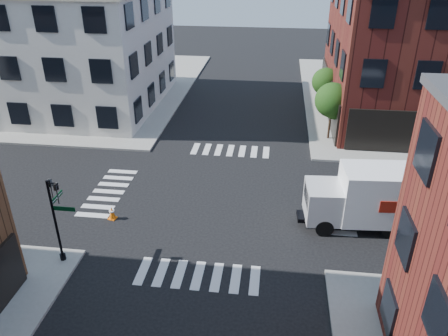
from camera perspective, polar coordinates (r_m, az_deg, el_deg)
ground at (r=26.98m, az=-0.80°, el=-4.05°), size 120.00×120.00×0.00m
sidewalk_nw at (r=51.93m, az=-21.36°, el=10.02°), size 30.00×30.00×0.15m
building_nw at (r=45.48m, az=-23.09°, el=14.55°), size 22.00×16.00×11.00m
tree_near at (r=34.78m, az=14.05°, el=8.36°), size 2.69×2.69×4.49m
tree_far at (r=40.56m, az=13.20°, el=10.75°), size 2.43×2.43×4.07m
signal_pole at (r=22.00m, az=-21.05°, el=-5.38°), size 1.29×1.24×4.60m
box_truck at (r=25.03m, az=19.75°, el=-3.69°), size 7.94×2.88×3.53m
traffic_cone at (r=25.77m, az=-14.42°, el=-5.70°), size 0.52×0.52×0.79m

